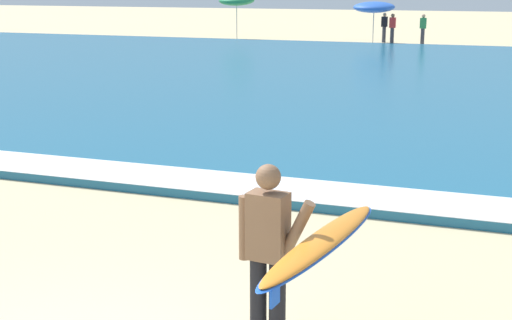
{
  "coord_description": "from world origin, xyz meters",
  "views": [
    {
      "loc": [
        3.15,
        -4.56,
        3.23
      ],
      "look_at": [
        0.27,
        3.53,
        1.1
      ],
      "focal_mm": 50.63,
      "sensor_mm": 36.0,
      "label": 1
    }
  ],
  "objects_px": {
    "beach_umbrella_1": "(374,7)",
    "beachgoer_near_row_mid": "(392,28)",
    "beachgoer_near_row_left": "(384,27)",
    "surfer_with_board": "(293,247)",
    "beach_umbrella_0": "(237,0)",
    "beachgoer_near_row_right": "(423,28)"
  },
  "relations": [
    {
      "from": "beach_umbrella_1",
      "to": "beachgoer_near_row_right",
      "type": "height_order",
      "value": "beach_umbrella_1"
    },
    {
      "from": "beach_umbrella_0",
      "to": "beachgoer_near_row_mid",
      "type": "bearing_deg",
      "value": -0.28
    },
    {
      "from": "beachgoer_near_row_mid",
      "to": "beach_umbrella_1",
      "type": "bearing_deg",
      "value": 174.62
    },
    {
      "from": "beachgoer_near_row_right",
      "to": "beach_umbrella_1",
      "type": "bearing_deg",
      "value": 178.57
    },
    {
      "from": "beachgoer_near_row_mid",
      "to": "beachgoer_near_row_right",
      "type": "height_order",
      "value": "same"
    },
    {
      "from": "beachgoer_near_row_left",
      "to": "surfer_with_board",
      "type": "bearing_deg",
      "value": -81.51
    },
    {
      "from": "beach_umbrella_1",
      "to": "beach_umbrella_0",
      "type": "bearing_deg",
      "value": -179.6
    },
    {
      "from": "beachgoer_near_row_mid",
      "to": "beachgoer_near_row_right",
      "type": "bearing_deg",
      "value": 1.17
    },
    {
      "from": "beachgoer_near_row_right",
      "to": "beach_umbrella_0",
      "type": "bearing_deg",
      "value": 179.94
    },
    {
      "from": "surfer_with_board",
      "to": "beach_umbrella_1",
      "type": "distance_m",
      "value": 33.85
    },
    {
      "from": "surfer_with_board",
      "to": "beach_umbrella_0",
      "type": "height_order",
      "value": "beach_umbrella_0"
    },
    {
      "from": "beach_umbrella_0",
      "to": "beachgoer_near_row_left",
      "type": "height_order",
      "value": "beach_umbrella_0"
    },
    {
      "from": "surfer_with_board",
      "to": "beachgoer_near_row_right",
      "type": "distance_m",
      "value": 33.45
    },
    {
      "from": "beachgoer_near_row_mid",
      "to": "beachgoer_near_row_left",
      "type": "bearing_deg",
      "value": 125.98
    },
    {
      "from": "surfer_with_board",
      "to": "beach_umbrella_1",
      "type": "bearing_deg",
      "value": 99.46
    },
    {
      "from": "beach_umbrella_1",
      "to": "beachgoer_near_row_mid",
      "type": "bearing_deg",
      "value": -5.38
    },
    {
      "from": "beach_umbrella_0",
      "to": "beachgoer_near_row_mid",
      "type": "xyz_separation_m",
      "value": [
        8.84,
        -0.04,
        -1.33
      ]
    },
    {
      "from": "surfer_with_board",
      "to": "beachgoer_near_row_mid",
      "type": "bearing_deg",
      "value": 97.74
    },
    {
      "from": "beachgoer_near_row_mid",
      "to": "surfer_with_board",
      "type": "bearing_deg",
      "value": -82.26
    },
    {
      "from": "beach_umbrella_1",
      "to": "beachgoer_near_row_right",
      "type": "relative_size",
      "value": 1.42
    },
    {
      "from": "beach_umbrella_0",
      "to": "beach_umbrella_1",
      "type": "relative_size",
      "value": 1.12
    },
    {
      "from": "surfer_with_board",
      "to": "beach_umbrella_1",
      "type": "height_order",
      "value": "beach_umbrella_1"
    }
  ]
}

